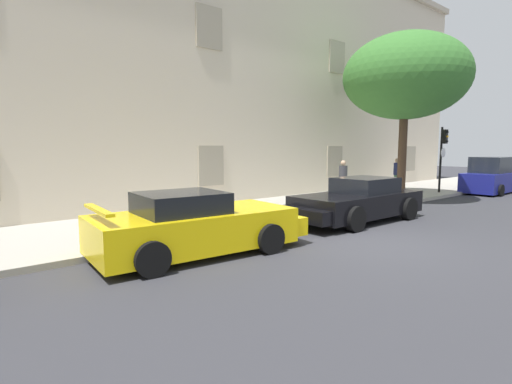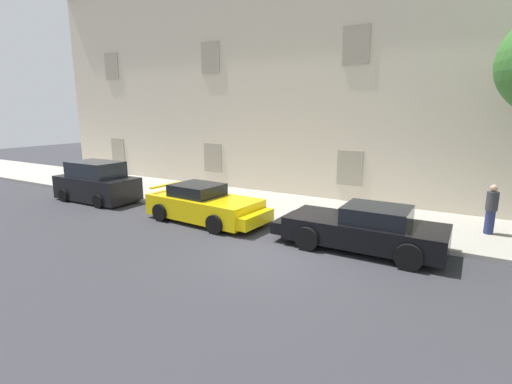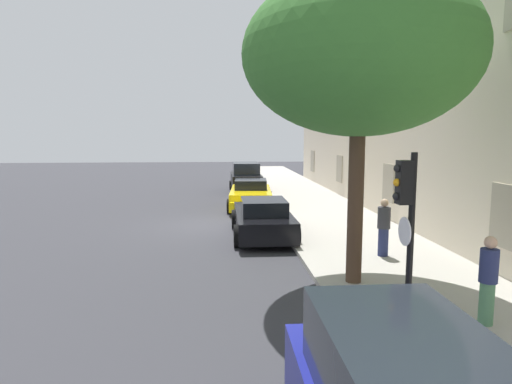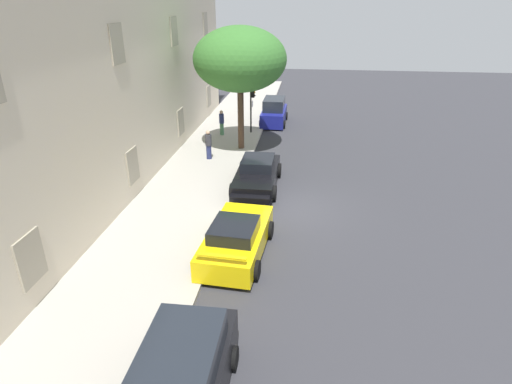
{
  "view_description": "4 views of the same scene",
  "coord_description": "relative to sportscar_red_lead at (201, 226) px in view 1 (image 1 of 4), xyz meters",
  "views": [
    {
      "loc": [
        -8.11,
        -5.46,
        2.28
      ],
      "look_at": [
        -2.16,
        1.66,
        1.22
      ],
      "focal_mm": 27.35,
      "sensor_mm": 36.0,
      "label": 1
    },
    {
      "loc": [
        4.57,
        -8.95,
        3.98
      ],
      "look_at": [
        -2.29,
        2.81,
        1.06
      ],
      "focal_mm": 26.34,
      "sensor_mm": 36.0,
      "label": 2
    },
    {
      "loc": [
        16.97,
        0.27,
        3.5
      ],
      "look_at": [
        -1.93,
        1.78,
        1.04
      ],
      "focal_mm": 31.2,
      "sensor_mm": 36.0,
      "label": 3
    },
    {
      "loc": [
        -16.3,
        -0.56,
        8.15
      ],
      "look_at": [
        -0.62,
        1.41,
        0.94
      ],
      "focal_mm": 29.65,
      "sensor_mm": 36.0,
      "label": 4
    }
  ],
  "objects": [
    {
      "name": "sportscar_red_lead",
      "position": [
        0.0,
        0.0,
        0.0
      ],
      "size": [
        4.75,
        2.33,
        1.35
      ],
      "color": "yellow",
      "rests_on": "ground"
    },
    {
      "name": "traffic_light",
      "position": [
        14.24,
        1.4,
        1.65
      ],
      "size": [
        0.44,
        0.36,
        3.09
      ],
      "color": "black",
      "rests_on": "sidewalk"
    },
    {
      "name": "hatchback_parked",
      "position": [
        17.1,
        0.21,
        0.21
      ],
      "size": [
        3.9,
        1.83,
        1.81
      ],
      "color": "navy",
      "rests_on": "ground"
    },
    {
      "name": "sidewalk",
      "position": [
        3.69,
        3.01,
        -0.53
      ],
      "size": [
        60.0,
        4.44,
        0.14
      ],
      "primitive_type": "cube",
      "color": "#A8A399",
      "rests_on": "ground"
    },
    {
      "name": "tree_near_kerb",
      "position": [
        10.99,
        1.62,
        4.59
      ],
      "size": [
        5.12,
        5.12,
        6.81
      ],
      "color": "#473323",
      "rests_on": "sidewalk"
    },
    {
      "name": "ground_plane",
      "position": [
        3.69,
        -1.67,
        -0.6
      ],
      "size": [
        80.0,
        80.0,
        0.0
      ],
      "primitive_type": "plane",
      "color": "#333338"
    },
    {
      "name": "pedestrian_admiring",
      "position": [
        8.91,
        3.09,
        0.36
      ],
      "size": [
        0.41,
        0.41,
        1.6
      ],
      "color": "navy",
      "rests_on": "sidewalk"
    },
    {
      "name": "pedestrian_strolling",
      "position": [
        13.45,
        3.27,
        0.37
      ],
      "size": [
        0.39,
        0.39,
        1.6
      ],
      "color": "#4C7F59",
      "rests_on": "sidewalk"
    },
    {
      "name": "sportscar_yellow_flank",
      "position": [
        5.55,
        0.03,
        0.01
      ],
      "size": [
        4.91,
        2.08,
        1.34
      ],
      "color": "black",
      "rests_on": "ground"
    },
    {
      "name": "building_facade",
      "position": [
        3.69,
        7.3,
        4.97
      ],
      "size": [
        36.44,
        4.63,
        11.1
      ],
      "color": "beige",
      "rests_on": "ground"
    }
  ]
}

